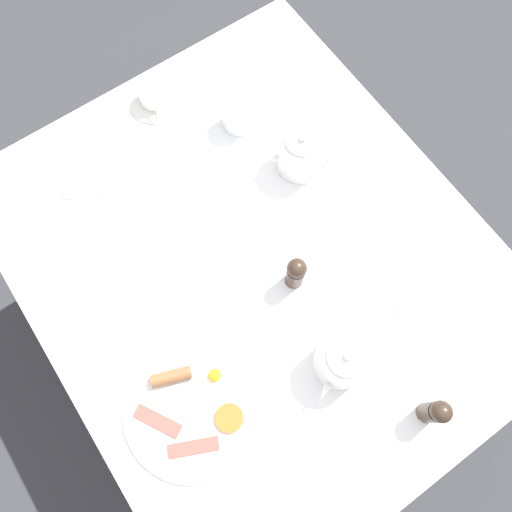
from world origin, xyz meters
TOP-DOWN VIEW (x-y plane):
  - ground_plane at (0.00, 0.00)m, footprint 8.00×8.00m
  - table at (0.00, 0.00)m, footprint 1.04×1.24m
  - breakfast_plate at (-0.30, -0.20)m, footprint 0.31×0.31m
  - teapot_near at (0.24, 0.15)m, footprint 0.20×0.12m
  - teapot_far at (0.01, -0.31)m, footprint 0.20×0.12m
  - teacup_with_saucer_left at (0.03, 0.52)m, footprint 0.14×0.14m
  - water_glass_tall at (0.17, 0.34)m, footprint 0.08×0.08m
  - pepper_grinder at (0.10, -0.50)m, footprint 0.05×0.05m
  - salt_grinder at (0.04, -0.10)m, footprint 0.05×0.05m
  - napkin_folded at (-0.24, 0.43)m, footprint 0.15×0.16m
  - fork_by_plate at (-0.14, 0.12)m, footprint 0.17×0.08m
  - knife_by_plate at (0.29, -0.26)m, footprint 0.19×0.07m

SIDE VIEW (x-z plane):
  - ground_plane at x=0.00m, z-range 0.00..0.00m
  - table at x=0.00m, z-range 0.31..1.05m
  - fork_by_plate at x=-0.14m, z-range 0.74..0.75m
  - knife_by_plate at x=0.29m, z-range 0.74..0.75m
  - napkin_folded at x=-0.24m, z-range 0.74..0.75m
  - breakfast_plate at x=-0.30m, z-range 0.73..0.77m
  - teacup_with_saucer_left at x=0.03m, z-range 0.74..0.80m
  - water_glass_tall at x=0.17m, z-range 0.74..0.83m
  - teapot_near at x=0.24m, z-range 0.73..0.87m
  - teapot_far at x=0.01m, z-range 0.73..0.87m
  - pepper_grinder at x=0.10m, z-range 0.74..0.86m
  - salt_grinder at x=0.04m, z-range 0.74..0.86m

